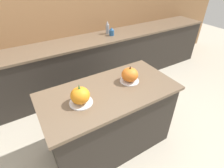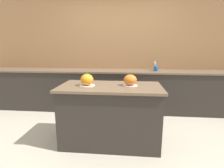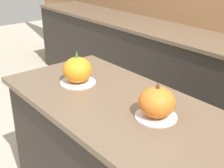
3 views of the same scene
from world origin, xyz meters
The scene contains 8 objects.
ground_plane centered at (0.00, 0.00, 0.00)m, with size 12.00×12.00×0.00m, color #BCB29E.
wall_back centered at (0.00, 1.71, 1.25)m, with size 8.00×0.06×2.50m.
kitchen_island centered at (0.00, 0.00, 0.44)m, with size 1.47×0.74×0.88m.
back_counter centered at (0.00, 1.38, 0.46)m, with size 6.00×0.60×0.92m.
pumpkin_cake_left centered at (-0.33, -0.03, 0.96)m, with size 0.23×0.23×0.21m.
pumpkin_cake_right centered at (0.28, 0.04, 0.96)m, with size 0.22×0.22×0.20m.
bottle_tall centered at (0.82, 1.47, 1.02)m, with size 0.06×0.06×0.23m.
bottle_short centered at (0.84, 1.35, 0.98)m, with size 0.09×0.09×0.14m.
Camera 1 is at (-0.74, -1.27, 1.99)m, focal length 28.00 mm.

